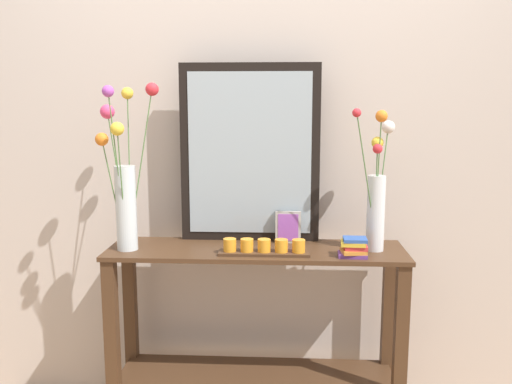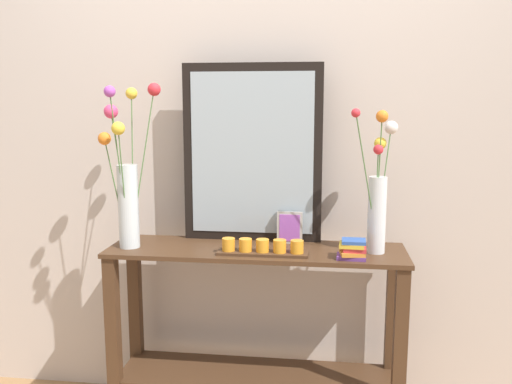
{
  "view_description": "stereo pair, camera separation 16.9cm",
  "coord_description": "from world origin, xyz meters",
  "px_view_note": "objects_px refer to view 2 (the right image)",
  "views": [
    {
      "loc": [
        0.13,
        -2.35,
        1.5
      ],
      "look_at": [
        0.0,
        0.0,
        1.11
      ],
      "focal_mm": 38.04,
      "sensor_mm": 36.0,
      "label": 1
    },
    {
      "loc": [
        0.3,
        -2.33,
        1.5
      ],
      "look_at": [
        0.0,
        0.0,
        1.11
      ],
      "focal_mm": 38.04,
      "sensor_mm": 36.0,
      "label": 2
    }
  ],
  "objects_px": {
    "vase_right": "(378,196)",
    "book_stack": "(353,250)",
    "picture_frame_small": "(290,228)",
    "tall_vase_left": "(127,182)",
    "console_table": "(256,319)",
    "mirror_leaning": "(252,153)",
    "candle_tray": "(262,248)"
  },
  "relations": [
    {
      "from": "console_table",
      "to": "tall_vase_left",
      "type": "bearing_deg",
      "value": -175.3
    },
    {
      "from": "tall_vase_left",
      "to": "vase_right",
      "type": "bearing_deg",
      "value": 2.98
    },
    {
      "from": "console_table",
      "to": "vase_right",
      "type": "xyz_separation_m",
      "value": [
        0.53,
        0.01,
        0.58
      ]
    },
    {
      "from": "picture_frame_small",
      "to": "console_table",
      "type": "bearing_deg",
      "value": -143.92
    },
    {
      "from": "console_table",
      "to": "candle_tray",
      "type": "relative_size",
      "value": 3.39
    },
    {
      "from": "console_table",
      "to": "mirror_leaning",
      "type": "relative_size",
      "value": 1.61
    },
    {
      "from": "picture_frame_small",
      "to": "mirror_leaning",
      "type": "bearing_deg",
      "value": 165.24
    },
    {
      "from": "mirror_leaning",
      "to": "tall_vase_left",
      "type": "distance_m",
      "value": 0.58
    },
    {
      "from": "console_table",
      "to": "picture_frame_small",
      "type": "distance_m",
      "value": 0.45
    },
    {
      "from": "console_table",
      "to": "picture_frame_small",
      "type": "bearing_deg",
      "value": 36.08
    },
    {
      "from": "console_table",
      "to": "mirror_leaning",
      "type": "bearing_deg",
      "value": 103.62
    },
    {
      "from": "tall_vase_left",
      "to": "vase_right",
      "type": "distance_m",
      "value": 1.1
    },
    {
      "from": "tall_vase_left",
      "to": "vase_right",
      "type": "relative_size",
      "value": 1.17
    },
    {
      "from": "console_table",
      "to": "book_stack",
      "type": "height_order",
      "value": "book_stack"
    },
    {
      "from": "tall_vase_left",
      "to": "candle_tray",
      "type": "relative_size",
      "value": 1.86
    },
    {
      "from": "vase_right",
      "to": "candle_tray",
      "type": "xyz_separation_m",
      "value": [
        -0.49,
        -0.1,
        -0.22
      ]
    },
    {
      "from": "vase_right",
      "to": "book_stack",
      "type": "bearing_deg",
      "value": -131.47
    },
    {
      "from": "console_table",
      "to": "tall_vase_left",
      "type": "distance_m",
      "value": 0.85
    },
    {
      "from": "tall_vase_left",
      "to": "picture_frame_small",
      "type": "bearing_deg",
      "value": 11.94
    },
    {
      "from": "tall_vase_left",
      "to": "console_table",
      "type": "bearing_deg",
      "value": 4.7
    },
    {
      "from": "mirror_leaning",
      "to": "candle_tray",
      "type": "xyz_separation_m",
      "value": [
        0.08,
        -0.25,
        -0.38
      ]
    },
    {
      "from": "mirror_leaning",
      "to": "book_stack",
      "type": "height_order",
      "value": "mirror_leaning"
    },
    {
      "from": "book_stack",
      "to": "picture_frame_small",
      "type": "bearing_deg",
      "value": 142.13
    },
    {
      "from": "candle_tray",
      "to": "picture_frame_small",
      "type": "xyz_separation_m",
      "value": [
        0.1,
        0.2,
        0.05
      ]
    },
    {
      "from": "tall_vase_left",
      "to": "candle_tray",
      "type": "height_order",
      "value": "tall_vase_left"
    },
    {
      "from": "vase_right",
      "to": "book_stack",
      "type": "distance_m",
      "value": 0.27
    },
    {
      "from": "console_table",
      "to": "book_stack",
      "type": "distance_m",
      "value": 0.57
    },
    {
      "from": "mirror_leaning",
      "to": "book_stack",
      "type": "distance_m",
      "value": 0.65
    },
    {
      "from": "mirror_leaning",
      "to": "tall_vase_left",
      "type": "xyz_separation_m",
      "value": [
        -0.54,
        -0.2,
        -0.12
      ]
    },
    {
      "from": "candle_tray",
      "to": "picture_frame_small",
      "type": "bearing_deg",
      "value": 62.47
    },
    {
      "from": "tall_vase_left",
      "to": "picture_frame_small",
      "type": "height_order",
      "value": "tall_vase_left"
    },
    {
      "from": "vase_right",
      "to": "book_stack",
      "type": "relative_size",
      "value": 5.03
    }
  ]
}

